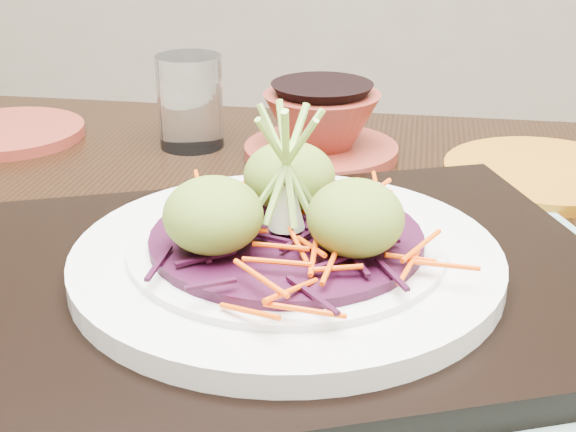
{
  "coord_description": "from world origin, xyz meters",
  "views": [
    {
      "loc": [
        0.04,
        -0.52,
        1.01
      ],
      "look_at": [
        0.02,
        -0.02,
        0.79
      ],
      "focal_mm": 50.0,
      "sensor_mm": 36.0,
      "label": 1
    }
  ],
  "objects_px": {
    "dining_table": "(298,361)",
    "white_plate": "(287,257)",
    "terracotta_bowl_set": "(321,129)",
    "water_glass": "(190,102)",
    "yellow_plate": "(544,173)",
    "serving_tray": "(287,283)",
    "terracotta_side_plate": "(7,133)"
  },
  "relations": [
    {
      "from": "white_plate",
      "to": "dining_table",
      "type": "bearing_deg",
      "value": 85.51
    },
    {
      "from": "yellow_plate",
      "to": "terracotta_bowl_set",
      "type": "bearing_deg",
      "value": 165.97
    },
    {
      "from": "dining_table",
      "to": "terracotta_bowl_set",
      "type": "height_order",
      "value": "terracotta_bowl_set"
    },
    {
      "from": "dining_table",
      "to": "terracotta_bowl_set",
      "type": "distance_m",
      "value": 0.26
    },
    {
      "from": "dining_table",
      "to": "yellow_plate",
      "type": "distance_m",
      "value": 0.3
    },
    {
      "from": "white_plate",
      "to": "terracotta_bowl_set",
      "type": "relative_size",
      "value": 1.49
    },
    {
      "from": "terracotta_side_plate",
      "to": "yellow_plate",
      "type": "height_order",
      "value": "same"
    },
    {
      "from": "water_glass",
      "to": "terracotta_bowl_set",
      "type": "bearing_deg",
      "value": -11.11
    },
    {
      "from": "dining_table",
      "to": "serving_tray",
      "type": "height_order",
      "value": "serving_tray"
    },
    {
      "from": "white_plate",
      "to": "terracotta_side_plate",
      "type": "bearing_deg",
      "value": 133.27
    },
    {
      "from": "terracotta_side_plate",
      "to": "yellow_plate",
      "type": "bearing_deg",
      "value": -9.87
    },
    {
      "from": "terracotta_side_plate",
      "to": "water_glass",
      "type": "xyz_separation_m",
      "value": [
        0.21,
        -0.02,
        0.04
      ]
    },
    {
      "from": "dining_table",
      "to": "water_glass",
      "type": "bearing_deg",
      "value": 122.43
    },
    {
      "from": "water_glass",
      "to": "yellow_plate",
      "type": "distance_m",
      "value": 0.36
    },
    {
      "from": "water_glass",
      "to": "serving_tray",
      "type": "bearing_deg",
      "value": -70.34
    },
    {
      "from": "serving_tray",
      "to": "white_plate",
      "type": "distance_m",
      "value": 0.02
    },
    {
      "from": "terracotta_side_plate",
      "to": "dining_table",
      "type": "bearing_deg",
      "value": -39.45
    },
    {
      "from": "water_glass",
      "to": "yellow_plate",
      "type": "bearing_deg",
      "value": -12.89
    },
    {
      "from": "serving_tray",
      "to": "yellow_plate",
      "type": "bearing_deg",
      "value": 31.35
    },
    {
      "from": "terracotta_side_plate",
      "to": "water_glass",
      "type": "bearing_deg",
      "value": -4.62
    },
    {
      "from": "terracotta_bowl_set",
      "to": "yellow_plate",
      "type": "relative_size",
      "value": 1.02
    },
    {
      "from": "terracotta_bowl_set",
      "to": "serving_tray",
      "type": "bearing_deg",
      "value": -93.9
    },
    {
      "from": "dining_table",
      "to": "water_glass",
      "type": "xyz_separation_m",
      "value": [
        -0.12,
        0.25,
        0.14
      ]
    },
    {
      "from": "serving_tray",
      "to": "yellow_plate",
      "type": "xyz_separation_m",
      "value": [
        0.23,
        0.25,
        -0.01
      ]
    },
    {
      "from": "white_plate",
      "to": "terracotta_bowl_set",
      "type": "height_order",
      "value": "terracotta_bowl_set"
    },
    {
      "from": "yellow_plate",
      "to": "terracotta_side_plate",
      "type": "bearing_deg",
      "value": 170.13
    },
    {
      "from": "serving_tray",
      "to": "dining_table",
      "type": "bearing_deg",
      "value": 70.28
    },
    {
      "from": "dining_table",
      "to": "white_plate",
      "type": "bearing_deg",
      "value": -87.8
    },
    {
      "from": "white_plate",
      "to": "yellow_plate",
      "type": "distance_m",
      "value": 0.34
    },
    {
      "from": "yellow_plate",
      "to": "serving_tray",
      "type": "bearing_deg",
      "value": -133.42
    },
    {
      "from": "terracotta_side_plate",
      "to": "serving_tray",
      "type": "bearing_deg",
      "value": -46.73
    },
    {
      "from": "white_plate",
      "to": "terracotta_bowl_set",
      "type": "xyz_separation_m",
      "value": [
        0.02,
        0.3,
        -0.0
      ]
    }
  ]
}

